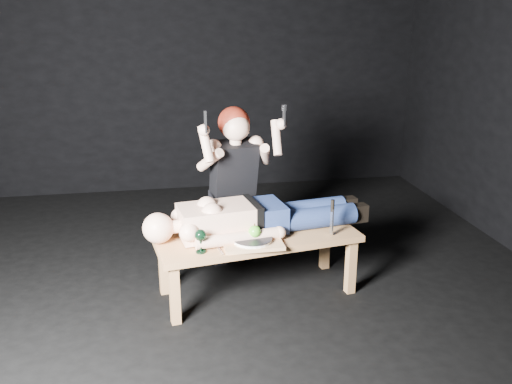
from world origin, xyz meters
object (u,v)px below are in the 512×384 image
(lying_man, at_px, (259,212))
(goblet, at_px, (201,241))
(table, at_px, (257,264))
(carving_knife, at_px, (332,218))
(kneeling_woman, at_px, (231,185))
(serving_tray, at_px, (252,243))

(lying_man, relative_size, goblet, 9.00)
(table, distance_m, carving_knife, 0.63)
(goblet, distance_m, carving_knife, 0.93)
(kneeling_woman, relative_size, carving_knife, 5.06)
(table, relative_size, goblet, 8.86)
(goblet, bearing_deg, table, 28.11)
(serving_tray, distance_m, goblet, 0.36)
(lying_man, xyz_separation_m, carving_knife, (0.48, -0.18, -0.00))
(serving_tray, bearing_deg, table, 68.15)
(carving_knife, bearing_deg, serving_tray, 176.96)
(table, bearing_deg, carving_knife, -19.41)
(kneeling_woman, bearing_deg, serving_tray, -97.01)
(kneeling_woman, bearing_deg, lying_man, -82.99)
(table, bearing_deg, kneeling_woman, 93.76)
(carving_knife, bearing_deg, goblet, 178.92)
(goblet, relative_size, carving_knife, 0.61)
(serving_tray, relative_size, goblet, 2.48)
(kneeling_woman, relative_size, goblet, 8.30)
(serving_tray, distance_m, carving_knife, 0.58)
(kneeling_woman, xyz_separation_m, serving_tray, (0.05, -0.67, -0.20))
(kneeling_woman, distance_m, serving_tray, 0.70)
(lying_man, bearing_deg, goblet, -154.01)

